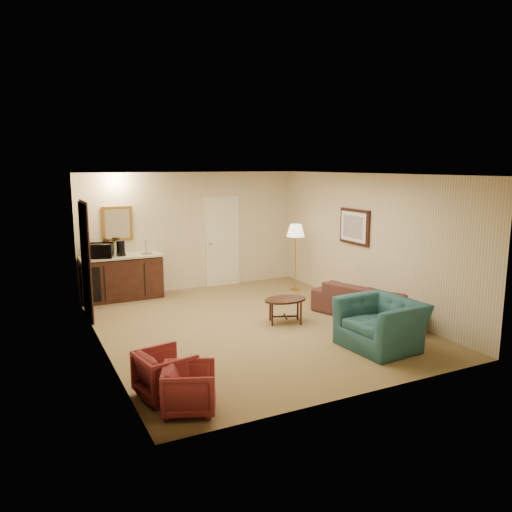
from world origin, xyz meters
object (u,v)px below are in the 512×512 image
at_px(rose_chair_far, 189,386).
at_px(microwave, 99,249).
at_px(wetbar_cabinet, 122,277).
at_px(coffee_table, 285,311).
at_px(sofa, 371,296).
at_px(waste_bin, 155,290).
at_px(teal_armchair, 381,316).
at_px(rose_chair_near, 165,372).
at_px(floor_lamp, 295,257).
at_px(coffee_maker, 121,248).

bearing_deg(rose_chair_far, microwave, 23.20).
bearing_deg(wetbar_cabinet, rose_chair_far, -93.42).
xyz_separation_m(wetbar_cabinet, coffee_table, (2.25, -2.87, -0.24)).
height_order(sofa, waste_bin, sofa).
height_order(teal_armchair, microwave, microwave).
bearing_deg(rose_chair_near, teal_armchair, -97.64).
bearing_deg(sofa, coffee_table, 53.87).
bearing_deg(sofa, waste_bin, 23.79).
distance_m(wetbar_cabinet, coffee_table, 3.66).
height_order(rose_chair_near, floor_lamp, floor_lamp).
xyz_separation_m(floor_lamp, microwave, (-4.05, 0.85, 0.36)).
bearing_deg(microwave, coffee_table, -26.72).
bearing_deg(teal_armchair, wetbar_cabinet, -151.38).
bearing_deg(floor_lamp, coffee_table, -124.68).
xyz_separation_m(wetbar_cabinet, floor_lamp, (3.62, -0.90, 0.28)).
bearing_deg(rose_chair_far, teal_armchair, -57.12).
distance_m(rose_chair_near, microwave, 4.74).
height_order(sofa, coffee_table, sofa).
height_order(floor_lamp, waste_bin, floor_lamp).
bearing_deg(microwave, rose_chair_far, -68.90).
bearing_deg(coffee_table, coffee_maker, 128.32).
relative_size(teal_armchair, coffee_table, 1.48).
bearing_deg(coffee_table, teal_armchair, -67.40).
height_order(coffee_table, coffee_maker, coffee_maker).
bearing_deg(rose_chair_far, coffee_maker, 18.47).
relative_size(rose_chair_far, coffee_table, 0.78).
relative_size(rose_chair_near, microwave, 1.21).
bearing_deg(wetbar_cabinet, rose_chair_near, -95.45).
xyz_separation_m(sofa, floor_lamp, (-0.17, 2.41, 0.33)).
height_order(teal_armchair, rose_chair_far, teal_armchair).
relative_size(waste_bin, coffee_maker, 0.87).
bearing_deg(microwave, wetbar_cabinet, 26.05).
relative_size(sofa, rose_chair_far, 3.53).
bearing_deg(wetbar_cabinet, teal_armchair, -57.09).
height_order(sofa, microwave, microwave).
bearing_deg(wetbar_cabinet, floor_lamp, -13.90).
height_order(waste_bin, microwave, microwave).
xyz_separation_m(sofa, teal_armchair, (-0.83, -1.26, 0.09)).
bearing_deg(waste_bin, rose_chair_near, -103.31).
distance_m(wetbar_cabinet, sofa, 5.03).
relative_size(wetbar_cabinet, coffee_maker, 5.22).
bearing_deg(floor_lamp, wetbar_cabinet, 166.10).
height_order(rose_chair_near, rose_chair_far, rose_chair_near).
xyz_separation_m(sofa, coffee_table, (-1.54, 0.44, -0.19)).
relative_size(wetbar_cabinet, teal_armchair, 1.43).
bearing_deg(rose_chair_far, floor_lamp, -20.50).
relative_size(rose_chair_near, waste_bin, 2.30).
relative_size(microwave, coffee_maker, 1.65).
xyz_separation_m(wetbar_cabinet, waste_bin, (0.65, -0.07, -0.32)).
height_order(rose_chair_far, floor_lamp, floor_lamp).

